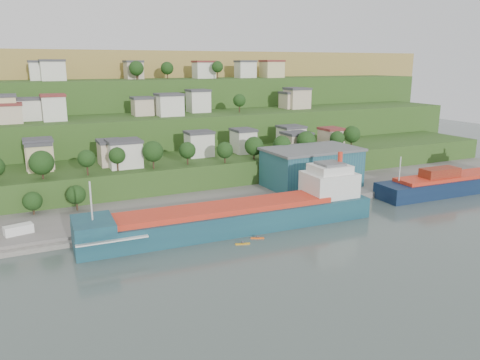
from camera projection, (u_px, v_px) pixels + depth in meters
ground at (250, 239)px, 114.86m from camera, size 500.00×500.00×0.00m
quay at (267, 200)px, 147.74m from camera, size 220.00×26.00×4.00m
pebble_beach at (2, 245)px, 111.14m from camera, size 40.00×18.00×2.40m
hillside at (115, 140)px, 262.54m from camera, size 360.00×210.81×96.00m
cargo_ship_near at (241, 217)px, 121.47m from camera, size 78.31×14.78×20.04m
cargo_ship_far at (467, 182)px, 158.66m from camera, size 65.74×13.28×17.76m
warehouse at (311, 167)px, 155.54m from camera, size 31.36×19.59×12.80m
caravan at (19, 231)px, 112.42m from camera, size 6.91×4.10×3.02m
dinghy at (71, 230)px, 116.40m from camera, size 4.03×2.73×0.76m
kayak_orange at (257, 238)px, 115.00m from camera, size 3.27×1.92×0.83m
kayak_yellow at (243, 243)px, 111.31m from camera, size 3.57×1.52×0.88m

